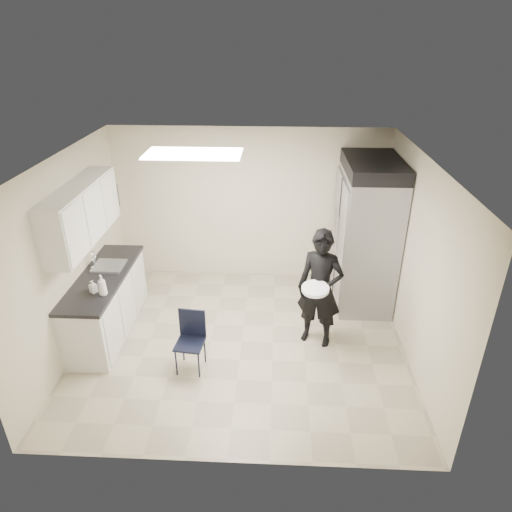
# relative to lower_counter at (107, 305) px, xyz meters

# --- Properties ---
(floor) EXTENTS (4.50, 4.50, 0.00)m
(floor) POSITION_rel_lower_counter_xyz_m (1.95, -0.20, -0.43)
(floor) COLOR tan
(floor) RESTS_ON ground
(ceiling) EXTENTS (4.50, 4.50, 0.00)m
(ceiling) POSITION_rel_lower_counter_xyz_m (1.95, -0.20, 2.17)
(ceiling) COLOR silver
(ceiling) RESTS_ON back_wall
(back_wall) EXTENTS (4.50, 0.00, 4.50)m
(back_wall) POSITION_rel_lower_counter_xyz_m (1.95, 1.80, 0.87)
(back_wall) COLOR beige
(back_wall) RESTS_ON floor
(left_wall) EXTENTS (0.00, 4.00, 4.00)m
(left_wall) POSITION_rel_lower_counter_xyz_m (-0.30, -0.20, 0.87)
(left_wall) COLOR beige
(left_wall) RESTS_ON floor
(right_wall) EXTENTS (0.00, 4.00, 4.00)m
(right_wall) POSITION_rel_lower_counter_xyz_m (4.20, -0.20, 0.87)
(right_wall) COLOR beige
(right_wall) RESTS_ON floor
(ceiling_panel) EXTENTS (1.20, 0.60, 0.02)m
(ceiling_panel) POSITION_rel_lower_counter_xyz_m (1.35, 0.20, 2.14)
(ceiling_panel) COLOR white
(ceiling_panel) RESTS_ON ceiling
(lower_counter) EXTENTS (0.60, 1.90, 0.86)m
(lower_counter) POSITION_rel_lower_counter_xyz_m (0.00, 0.00, 0.00)
(lower_counter) COLOR silver
(lower_counter) RESTS_ON floor
(countertop) EXTENTS (0.64, 1.95, 0.05)m
(countertop) POSITION_rel_lower_counter_xyz_m (0.00, 0.00, 0.46)
(countertop) COLOR black
(countertop) RESTS_ON lower_counter
(sink) EXTENTS (0.42, 0.40, 0.14)m
(sink) POSITION_rel_lower_counter_xyz_m (0.02, 0.25, 0.44)
(sink) COLOR gray
(sink) RESTS_ON countertop
(faucet) EXTENTS (0.02, 0.02, 0.24)m
(faucet) POSITION_rel_lower_counter_xyz_m (-0.18, 0.25, 0.59)
(faucet) COLOR silver
(faucet) RESTS_ON countertop
(upper_cabinets) EXTENTS (0.35, 1.80, 0.75)m
(upper_cabinets) POSITION_rel_lower_counter_xyz_m (-0.13, 0.00, 1.40)
(upper_cabinets) COLOR silver
(upper_cabinets) RESTS_ON left_wall
(towel_dispenser) EXTENTS (0.22, 0.30, 0.35)m
(towel_dispenser) POSITION_rel_lower_counter_xyz_m (-0.19, 1.15, 1.19)
(towel_dispenser) COLOR black
(towel_dispenser) RESTS_ON left_wall
(notice_sticker_left) EXTENTS (0.00, 0.12, 0.07)m
(notice_sticker_left) POSITION_rel_lower_counter_xyz_m (-0.29, -0.10, 0.79)
(notice_sticker_left) COLOR yellow
(notice_sticker_left) RESTS_ON left_wall
(notice_sticker_right) EXTENTS (0.00, 0.12, 0.07)m
(notice_sticker_right) POSITION_rel_lower_counter_xyz_m (-0.29, 0.10, 0.75)
(notice_sticker_right) COLOR yellow
(notice_sticker_right) RESTS_ON left_wall
(commercial_fridge) EXTENTS (0.80, 1.35, 2.10)m
(commercial_fridge) POSITION_rel_lower_counter_xyz_m (3.78, 1.07, 0.62)
(commercial_fridge) COLOR gray
(commercial_fridge) RESTS_ON floor
(fridge_compressor) EXTENTS (0.80, 1.35, 0.20)m
(fridge_compressor) POSITION_rel_lower_counter_xyz_m (3.78, 1.07, 1.77)
(fridge_compressor) COLOR black
(fridge_compressor) RESTS_ON commercial_fridge
(folding_chair) EXTENTS (0.38, 0.38, 0.78)m
(folding_chair) POSITION_rel_lower_counter_xyz_m (1.34, -0.79, -0.04)
(folding_chair) COLOR black
(folding_chair) RESTS_ON floor
(man_tuxedo) EXTENTS (0.72, 0.60, 1.69)m
(man_tuxedo) POSITION_rel_lower_counter_xyz_m (3.01, -0.11, 0.41)
(man_tuxedo) COLOR black
(man_tuxedo) RESTS_ON floor
(bucket_lid) EXTENTS (0.45, 0.45, 0.04)m
(bucket_lid) POSITION_rel_lower_counter_xyz_m (2.92, -0.34, 0.55)
(bucket_lid) COLOR white
(bucket_lid) RESTS_ON man_tuxedo
(soap_bottle_a) EXTENTS (0.15, 0.15, 0.28)m
(soap_bottle_a) POSITION_rel_lower_counter_xyz_m (0.21, -0.50, 0.62)
(soap_bottle_a) COLOR silver
(soap_bottle_a) RESTS_ON countertop
(soap_bottle_b) EXTENTS (0.11, 0.11, 0.17)m
(soap_bottle_b) POSITION_rel_lower_counter_xyz_m (0.06, -0.44, 0.57)
(soap_bottle_b) COLOR silver
(soap_bottle_b) RESTS_ON countertop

